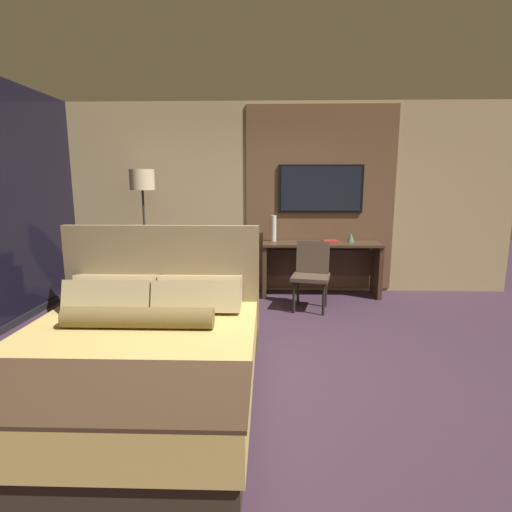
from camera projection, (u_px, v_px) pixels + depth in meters
ground_plane at (271, 364)px, 3.70m from camera, size 16.00×16.00×0.00m
wall_back_tv_panel at (276, 199)px, 5.98m from camera, size 7.20×0.09×2.80m
bed at (133, 359)px, 3.06m from camera, size 1.89×2.15×1.25m
desk at (320, 260)px, 5.85m from camera, size 1.70×0.51×0.79m
tv at (321, 189)px, 5.86m from camera, size 1.24×0.04×0.70m
desk_chair at (312, 269)px, 5.23m from camera, size 0.55×0.55×0.89m
armchair_by_window at (105, 291)px, 5.14m from camera, size 1.16×1.18×0.79m
floor_lamp at (143, 191)px, 5.52m from camera, size 0.34×0.34×1.82m
vase_tall at (274, 228)px, 5.87m from camera, size 0.08×0.08×0.38m
vase_short at (351, 237)px, 5.81m from camera, size 0.10×0.10×0.15m
book at (330, 241)px, 5.79m from camera, size 0.26×0.21×0.03m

